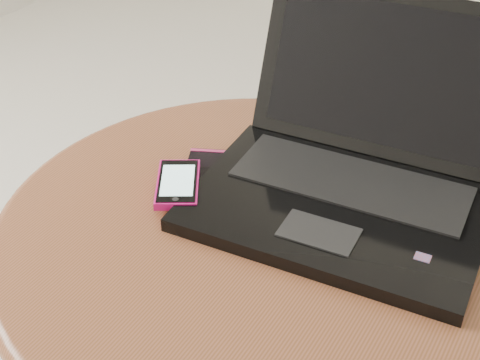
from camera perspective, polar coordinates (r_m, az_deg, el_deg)
The scene contains 4 objects.
table at distance 0.99m, azimuth 1.45°, elevation -8.87°, with size 0.70×0.70×0.55m.
laptop at distance 0.94m, azimuth 9.09°, elevation 0.97°, with size 0.40×0.37×0.24m.
phone_black at distance 0.99m, azimuth -2.79°, elevation 0.50°, with size 0.10×0.13×0.01m.
phone_pink at distance 0.95m, azimuth -5.08°, elevation -0.31°, with size 0.10×0.12×0.01m.
Camera 1 is at (0.27, -0.69, 1.12)m, focal length 52.51 mm.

